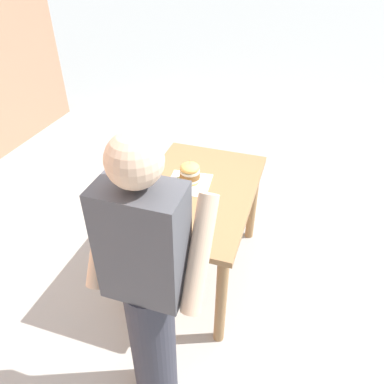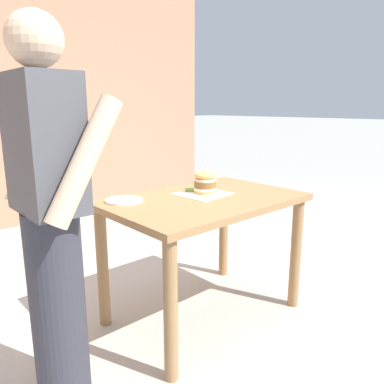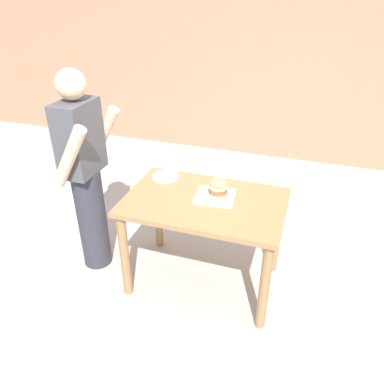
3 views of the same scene
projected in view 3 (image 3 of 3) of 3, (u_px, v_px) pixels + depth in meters
The scene contains 8 objects.
ground_plane at pixel (203, 279), 3.17m from camera, with size 80.00×80.00×0.00m, color #ADAAA3.
patio_table at pixel (204, 215), 2.85m from camera, with size 0.78×1.19×0.79m.
serving_paper at pixel (215, 196), 2.82m from camera, with size 0.29×0.29×0.00m, color white.
sandwich at pixel (218, 188), 2.78m from camera, with size 0.15×0.15×0.18m.
pickle_spear at pixel (217, 189), 2.90m from camera, with size 0.02×0.02×0.09m, color #8EA83D.
side_plate_with_forks at pixel (166, 177), 3.10m from camera, with size 0.22×0.22×0.02m.
diner_across_table at pixel (85, 173), 2.94m from camera, with size 0.55×0.35×1.69m.
parked_car_near_curb at pixel (57, 44), 9.84m from camera, with size 4.21×1.86×1.60m.
Camera 3 is at (-2.29, -0.67, 2.22)m, focal length 35.00 mm.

